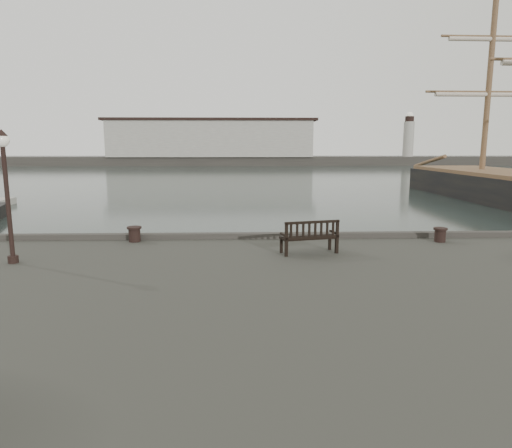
{
  "coord_description": "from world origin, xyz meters",
  "views": [
    {
      "loc": [
        -0.98,
        -14.85,
        4.58
      ],
      "look_at": [
        -0.53,
        -0.5,
        2.1
      ],
      "focal_mm": 32.0,
      "sensor_mm": 36.0,
      "label": 1
    }
  ],
  "objects": [
    {
      "name": "breakwater",
      "position": [
        -4.56,
        92.0,
        4.3
      ],
      "size": [
        140.0,
        9.5,
        12.2
      ],
      "color": "#383530",
      "rests_on": "ground"
    },
    {
      "name": "bollard_right",
      "position": [
        5.31,
        -0.87,
        1.79
      ],
      "size": [
        0.52,
        0.52,
        0.45
      ],
      "primitive_type": "cylinder",
      "rotation": [
        0.0,
        0.0,
        -0.25
      ],
      "color": "black",
      "rests_on": "quay"
    },
    {
      "name": "lamp_post",
      "position": [
        -6.94,
        -3.13,
        3.76
      ],
      "size": [
        0.34,
        0.34,
        3.42
      ],
      "rotation": [
        0.0,
        0.0,
        -0.04
      ],
      "color": "black",
      "rests_on": "quay"
    },
    {
      "name": "bench",
      "position": [
        0.92,
        -2.29,
        1.86
      ],
      "size": [
        1.7,
        0.91,
        0.93
      ],
      "rotation": [
        0.0,
        0.0,
        0.23
      ],
      "color": "black",
      "rests_on": "quay"
    },
    {
      "name": "ground",
      "position": [
        0.0,
        0.0,
        0.0
      ],
      "size": [
        400.0,
        400.0,
        0.0
      ],
      "primitive_type": "plane",
      "color": "black",
      "rests_on": "ground"
    },
    {
      "name": "bollard_left",
      "position": [
        -4.39,
        -0.54,
        1.8
      ],
      "size": [
        0.61,
        0.61,
        0.48
      ],
      "primitive_type": "cylinder",
      "rotation": [
        0.0,
        0.0,
        0.43
      ],
      "color": "black",
      "rests_on": "quay"
    }
  ]
}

